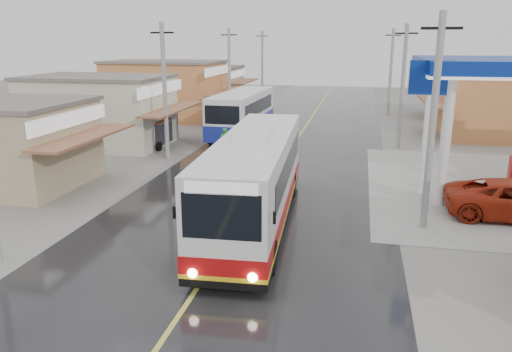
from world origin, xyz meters
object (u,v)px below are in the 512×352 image
object	(u,v)px
second_bus	(242,113)
cyclist	(226,149)
coach_bus	(256,179)
tricycle_near	(156,132)

from	to	relation	value
second_bus	cyclist	xyz separation A→B (m)	(0.76, -7.47, -1.12)
coach_bus	second_bus	xyz separation A→B (m)	(-4.73, 17.66, -0.05)
coach_bus	second_bus	bearing A→B (deg)	101.93
coach_bus	cyclist	size ratio (longest dim) A/B	6.14
second_bus	tricycle_near	size ratio (longest dim) A/B	4.06
second_bus	tricycle_near	xyz separation A→B (m)	(-4.75, -4.95, -0.73)
cyclist	tricycle_near	world-z (taller)	cyclist
cyclist	tricycle_near	xyz separation A→B (m)	(-5.51, 2.52, 0.39)
coach_bus	tricycle_near	world-z (taller)	coach_bus
coach_bus	tricycle_near	size ratio (longest dim) A/B	4.96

